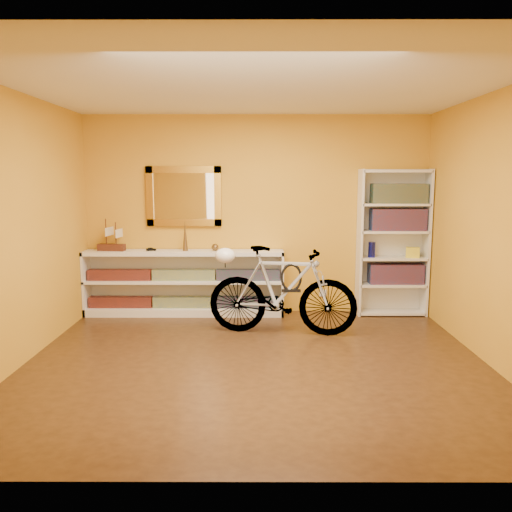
{
  "coord_description": "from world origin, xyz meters",
  "views": [
    {
      "loc": [
        0.02,
        -4.83,
        1.79
      ],
      "look_at": [
        0.0,
        0.7,
        0.95
      ],
      "focal_mm": 36.24,
      "sensor_mm": 36.0,
      "label": 1
    }
  ],
  "objects_px": {
    "console_unit": "(184,283)",
    "helmet": "(225,256)",
    "bicycle": "(282,291)",
    "bookcase": "(393,243)"
  },
  "relations": [
    {
      "from": "bookcase",
      "to": "bicycle",
      "type": "height_order",
      "value": "bookcase"
    },
    {
      "from": "console_unit",
      "to": "helmet",
      "type": "height_order",
      "value": "helmet"
    },
    {
      "from": "bicycle",
      "to": "helmet",
      "type": "xyz_separation_m",
      "value": [
        -0.66,
        0.1,
        0.39
      ]
    },
    {
      "from": "console_unit",
      "to": "helmet",
      "type": "relative_size",
      "value": 10.93
    },
    {
      "from": "bookcase",
      "to": "console_unit",
      "type": "bearing_deg",
      "value": -179.47
    },
    {
      "from": "console_unit",
      "to": "bicycle",
      "type": "xyz_separation_m",
      "value": [
        1.25,
        -0.86,
        0.09
      ]
    },
    {
      "from": "helmet",
      "to": "bookcase",
      "type": "bearing_deg",
      "value": 20.23
    },
    {
      "from": "bookcase",
      "to": "bicycle",
      "type": "xyz_separation_m",
      "value": [
        -1.48,
        -0.89,
        -0.44
      ]
    },
    {
      "from": "console_unit",
      "to": "helmet",
      "type": "xyz_separation_m",
      "value": [
        0.59,
        -0.76,
        0.48
      ]
    },
    {
      "from": "console_unit",
      "to": "bookcase",
      "type": "bearing_deg",
      "value": 0.53
    }
  ]
}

